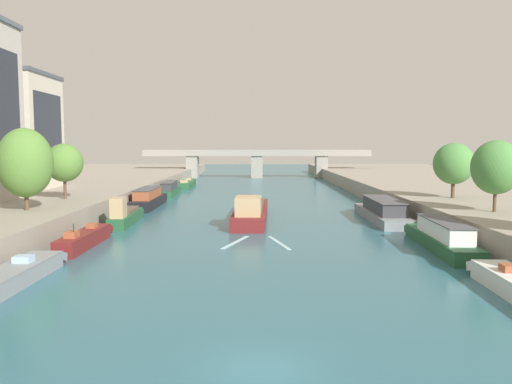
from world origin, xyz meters
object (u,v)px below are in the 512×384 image
object	(u,v)px
barge_midriver	(249,211)
moored_boat_left_upstream	(185,184)
tree_right_by_lamp	(452,164)
tree_right_past_mid	(494,167)
bridge_far	(255,160)
tree_left_far	(62,163)
moored_boat_left_midway	(124,216)
moored_boat_left_gap_after	(1,281)
moored_boat_left_end	(168,189)
moored_boat_left_lone	(83,239)
moored_boat_left_downstream	(147,199)
tree_left_midway	(23,163)
moored_boat_right_end	(440,237)

from	to	relation	value
barge_midriver	moored_boat_left_upstream	distance (m)	46.08
tree_right_by_lamp	tree_right_past_mid	bearing A→B (deg)	-94.28
tree_right_by_lamp	bridge_far	size ratio (longest dim) A/B	0.11
tree_left_far	moored_boat_left_midway	bearing A→B (deg)	-21.12
moored_boat_left_gap_after	moored_boat_left_end	world-z (taller)	moored_boat_left_end
moored_boat_left_gap_after	tree_left_far	xyz separation A→B (m)	(-6.45, 26.69, 5.68)
moored_boat_left_lone	moored_boat_left_midway	size ratio (longest dim) A/B	0.93
moored_boat_left_gap_after	moored_boat_left_downstream	bearing A→B (deg)	89.92
moored_boat_left_gap_after	bridge_far	size ratio (longest dim) A/B	0.23
moored_boat_left_upstream	bridge_far	xyz separation A→B (m)	(13.78, 27.67, 3.77)
moored_boat_left_lone	tree_right_by_lamp	size ratio (longest dim) A/B	1.66
tree_right_by_lamp	moored_boat_left_upstream	bearing A→B (deg)	129.27
moored_boat_left_gap_after	barge_midriver	bearing A→B (deg)	62.91
moored_boat_left_gap_after	moored_boat_left_end	bearing A→B (deg)	89.89
barge_midriver	tree_left_midway	xyz separation A→B (m)	(-19.99, -9.49, 5.58)
moored_boat_left_downstream	moored_boat_left_end	xyz separation A→B (m)	(0.05, 15.98, -0.12)
moored_boat_left_downstream	tree_left_midway	world-z (taller)	tree_left_midway
barge_midriver	tree_right_by_lamp	xyz separation A→B (m)	(22.22, 1.07, 5.13)
barge_midriver	moored_boat_left_lone	distance (m)	19.52
tree_left_midway	tree_right_past_mid	xyz separation A→B (m)	(41.34, -1.13, -0.35)
moored_boat_left_lone	moored_boat_left_end	world-z (taller)	moored_boat_left_lone
barge_midriver	tree_left_far	distance (m)	20.78
moored_boat_left_downstream	moored_boat_left_end	size ratio (longest dim) A/B	0.99
moored_boat_left_downstream	moored_boat_left_upstream	world-z (taller)	moored_boat_left_downstream
moored_boat_left_downstream	moored_boat_left_upstream	distance (m)	32.54
moored_boat_left_midway	tree_left_midway	size ratio (longest dim) A/B	1.48
moored_boat_left_end	bridge_far	bearing A→B (deg)	72.09
moored_boat_right_end	tree_right_by_lamp	bearing A→B (deg)	66.49
tree_right_past_mid	moored_boat_left_end	bearing A→B (deg)	132.36
moored_boat_left_downstream	barge_midriver	bearing A→B (deg)	-40.64
barge_midriver	moored_boat_right_end	xyz separation A→B (m)	(14.97, -15.58, 0.02)
bridge_far	moored_boat_left_midway	bearing A→B (deg)	-100.38
moored_boat_left_gap_after	moored_boat_left_lone	size ratio (longest dim) A/B	1.30
moored_boat_left_end	moored_boat_left_gap_after	bearing A→B (deg)	-90.11
moored_boat_right_end	moored_boat_left_gap_after	bearing A→B (deg)	-158.78
moored_boat_left_lone	bridge_far	world-z (taller)	bridge_far
moored_boat_right_end	tree_left_midway	world-z (taller)	tree_left_midway
moored_boat_left_end	bridge_far	distance (m)	46.59
tree_left_midway	tree_right_past_mid	world-z (taller)	tree_left_midway
moored_boat_left_lone	tree_left_midway	bearing A→B (deg)	144.31
moored_boat_left_gap_after	tree_left_midway	xyz separation A→B (m)	(-6.33, 17.21, 6.01)
moored_boat_left_midway	moored_boat_left_upstream	xyz separation A→B (m)	(-0.10, 46.98, -0.31)
moored_boat_left_downstream	moored_boat_left_end	bearing A→B (deg)	89.82
moored_boat_left_midway	moored_boat_left_downstream	xyz separation A→B (m)	(-0.66, 14.45, 0.17)
moored_boat_left_downstream	moored_boat_left_midway	bearing A→B (deg)	-87.38
moored_boat_left_midway	moored_boat_left_end	distance (m)	30.43
moored_boat_left_lone	tree_right_past_mid	xyz separation A→B (m)	(34.58, 3.72, 5.56)
moored_boat_left_midway	tree_right_past_mid	distance (m)	35.57
moored_boat_right_end	tree_left_far	distance (m)	38.74
moored_boat_left_gap_after	moored_boat_left_downstream	world-z (taller)	moored_boat_left_downstream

